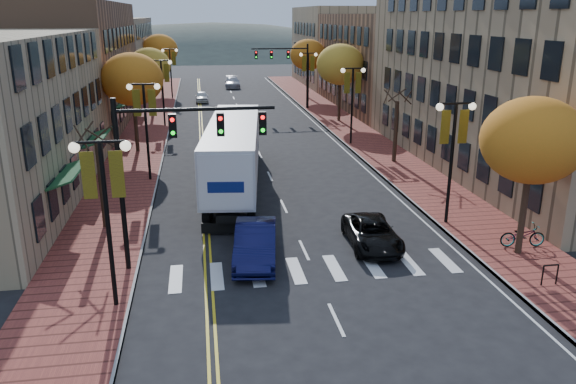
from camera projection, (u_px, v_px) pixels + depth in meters
name	position (u px, v px, depth m)	size (l,w,h in m)	color
ground	(324.00, 292.00, 20.98)	(200.00, 200.00, 0.00)	black
sidewalk_left	(147.00, 130.00, 50.22)	(4.00, 85.00, 0.15)	brown
sidewalk_right	(343.00, 124.00, 52.90)	(4.00, 85.00, 0.15)	brown
building_left_mid	(55.00, 66.00, 50.69)	(12.00, 24.00, 11.00)	brown
building_left_far	(100.00, 55.00, 74.46)	(12.00, 26.00, 9.50)	#9E8966
building_right_near	(550.00, 54.00, 36.54)	(15.00, 28.00, 15.00)	#997F5B
building_right_mid	(406.00, 61.00, 61.77)	(15.00, 24.00, 10.00)	brown
building_right_far	(353.00, 46.00, 82.34)	(15.00, 20.00, 11.00)	#9E8966
tree_left_a	(102.00, 185.00, 26.50)	(0.28, 0.28, 4.20)	#382619
tree_left_b	(132.00, 79.00, 40.60)	(4.48, 4.48, 7.21)	#382619
tree_left_c	(149.00, 66.00, 55.78)	(4.16, 4.16, 6.69)	#382619
tree_left_d	(160.00, 50.00, 72.57)	(4.61, 4.61, 7.42)	#382619
tree_right_a	(533.00, 141.00, 22.68)	(4.16, 4.16, 6.69)	#382619
tree_right_b	(396.00, 131.00, 38.59)	(0.28, 0.28, 4.20)	#382619
tree_right_c	(340.00, 65.00, 52.69)	(4.48, 4.48, 7.21)	#382619
tree_right_d	(308.00, 55.00, 67.81)	(4.35, 4.35, 7.00)	#382619
lamp_left_a	(105.00, 193.00, 18.57)	(1.96, 0.36, 6.05)	black
lamp_left_b	(145.00, 113.00, 33.64)	(1.96, 0.36, 6.05)	black
lamp_left_c	(162.00, 80.00, 50.59)	(1.96, 0.36, 6.05)	black
lamp_left_d	(170.00, 64.00, 67.54)	(1.96, 0.36, 6.05)	black
lamp_right_a	(453.00, 140.00, 26.45)	(1.96, 0.36, 6.05)	black
lamp_right_b	(352.00, 91.00, 43.40)	(1.96, 0.36, 6.05)	black
lamp_right_c	(308.00, 69.00, 60.35)	(1.96, 0.36, 6.05)	black
traffic_mast_near	(170.00, 151.00, 21.50)	(6.10, 0.35, 7.00)	black
traffic_mast_far	(290.00, 64.00, 59.86)	(6.10, 0.34, 7.00)	black
semi_truck	(235.00, 148.00, 33.06)	(4.54, 16.74, 4.14)	black
navy_sedan	(256.00, 243.00, 23.46)	(1.69, 4.84, 1.60)	#0E0F38
black_suv	(372.00, 233.00, 24.99)	(2.06, 4.47, 1.24)	black
car_far_white	(202.00, 97.00, 66.58)	(1.50, 3.73, 1.27)	white
car_far_silver	(232.00, 82.00, 79.72)	(2.06, 5.07, 1.47)	#A3A2AA
car_far_oncoming	(232.00, 82.00, 80.77)	(1.44, 4.12, 1.36)	#A7A8AF
bicycle	(523.00, 235.00, 24.61)	(0.69, 1.97, 1.03)	gray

